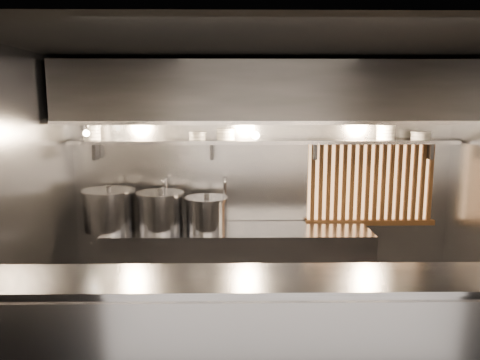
{
  "coord_description": "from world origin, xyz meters",
  "views": [
    {
      "loc": [
        -0.35,
        -4.03,
        2.32
      ],
      "look_at": [
        -0.28,
        0.55,
        1.56
      ],
      "focal_mm": 35.0,
      "sensor_mm": 36.0,
      "label": 1
    }
  ],
  "objects_px": {
    "heat_lamp": "(84,128)",
    "stock_pot_left": "(110,210)",
    "pendant_bulb": "(256,135)",
    "stock_pot_mid": "(161,211)",
    "stock_pot_right": "(207,213)"
  },
  "relations": [
    {
      "from": "heat_lamp",
      "to": "stock_pot_left",
      "type": "bearing_deg",
      "value": 62.59
    },
    {
      "from": "pendant_bulb",
      "to": "stock_pot_mid",
      "type": "height_order",
      "value": "pendant_bulb"
    },
    {
      "from": "stock_pot_mid",
      "to": "stock_pot_left",
      "type": "bearing_deg",
      "value": 179.11
    },
    {
      "from": "stock_pot_left",
      "to": "stock_pot_right",
      "type": "height_order",
      "value": "stock_pot_left"
    },
    {
      "from": "pendant_bulb",
      "to": "stock_pot_mid",
      "type": "bearing_deg",
      "value": -176.1
    },
    {
      "from": "heat_lamp",
      "to": "stock_pot_mid",
      "type": "height_order",
      "value": "heat_lamp"
    },
    {
      "from": "pendant_bulb",
      "to": "stock_pot_right",
      "type": "distance_m",
      "value": 1.04
    },
    {
      "from": "stock_pot_left",
      "to": "stock_pot_mid",
      "type": "distance_m",
      "value": 0.58
    },
    {
      "from": "stock_pot_left",
      "to": "stock_pot_mid",
      "type": "xyz_separation_m",
      "value": [
        0.58,
        -0.01,
        -0.01
      ]
    },
    {
      "from": "stock_pot_left",
      "to": "stock_pot_right",
      "type": "bearing_deg",
      "value": -1.84
    },
    {
      "from": "heat_lamp",
      "to": "stock_pot_mid",
      "type": "distance_m",
      "value": 1.23
    },
    {
      "from": "pendant_bulb",
      "to": "stock_pot_left",
      "type": "bearing_deg",
      "value": -177.77
    },
    {
      "from": "pendant_bulb",
      "to": "stock_pot_right",
      "type": "xyz_separation_m",
      "value": [
        -0.55,
        -0.1,
        -0.87
      ]
    },
    {
      "from": "stock_pot_mid",
      "to": "stock_pot_right",
      "type": "distance_m",
      "value": 0.53
    },
    {
      "from": "stock_pot_mid",
      "to": "stock_pot_right",
      "type": "relative_size",
      "value": 0.91
    }
  ]
}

